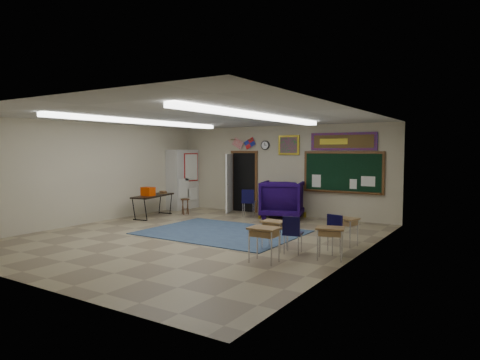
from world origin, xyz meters
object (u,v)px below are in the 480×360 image
Objects in this scene: student_desk_front_left at (274,234)px; student_desk_front_right at (345,230)px; wingback_armchair at (283,199)px; folding_table at (153,205)px; wooden_stool at (185,206)px.

student_desk_front_left is 0.99× the size of student_desk_front_right.
folding_table is (-3.67, -2.08, -0.21)m from wingback_armchair.
wingback_armchair is at bearing 18.55° from wooden_stool.
folding_table reaches higher than wooden_stool.
folding_table is at bearing 12.23° from wingback_armchair.
student_desk_front_left is at bearing 97.30° from wingback_armchair.
student_desk_front_left is 5.85m from folding_table.
student_desk_front_right is (1.18, 1.21, 0.00)m from student_desk_front_left.
student_desk_front_right is at bearing -18.39° from folding_table.
wingback_armchair is 0.73× the size of folding_table.
student_desk_front_left is 1.69m from student_desk_front_right.
wingback_armchair is 4.44m from student_desk_front_left.
folding_table is 3.46× the size of wooden_stool.
wingback_armchair is 2.06× the size of student_desk_front_right.
folding_table is (-6.69, 0.74, 0.03)m from student_desk_front_right.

